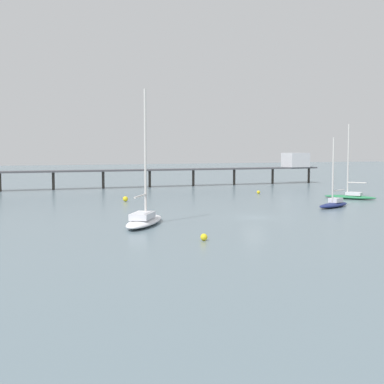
{
  "coord_description": "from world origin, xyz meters",
  "views": [
    {
      "loc": [
        -28.59,
        -49.24,
        7.3
      ],
      "look_at": [
        0.0,
        16.71,
        1.5
      ],
      "focal_mm": 49.73,
      "sensor_mm": 36.0,
      "label": 1
    }
  ],
  "objects_px": {
    "sailboat_green": "(350,195)",
    "sailboat_navy": "(334,203)",
    "mooring_buoy_near": "(125,199)",
    "mooring_buoy_inner": "(258,192)",
    "mooring_buoy_far": "(204,237)",
    "sailboat_white": "(144,218)",
    "pier": "(199,166)"
  },
  "relations": [
    {
      "from": "sailboat_navy",
      "to": "mooring_buoy_inner",
      "type": "distance_m",
      "value": 21.48
    },
    {
      "from": "mooring_buoy_near",
      "to": "mooring_buoy_far",
      "type": "relative_size",
      "value": 1.27
    },
    {
      "from": "pier",
      "to": "sailboat_green",
      "type": "distance_m",
      "value": 35.73
    },
    {
      "from": "sailboat_green",
      "to": "sailboat_navy",
      "type": "bearing_deg",
      "value": -139.07
    },
    {
      "from": "sailboat_white",
      "to": "mooring_buoy_far",
      "type": "bearing_deg",
      "value": -80.69
    },
    {
      "from": "mooring_buoy_near",
      "to": "sailboat_white",
      "type": "bearing_deg",
      "value": -101.98
    },
    {
      "from": "sailboat_white",
      "to": "mooring_buoy_far",
      "type": "relative_size",
      "value": 22.75
    },
    {
      "from": "sailboat_white",
      "to": "mooring_buoy_far",
      "type": "distance_m",
      "value": 10.29
    },
    {
      "from": "mooring_buoy_near",
      "to": "mooring_buoy_far",
      "type": "height_order",
      "value": "mooring_buoy_near"
    },
    {
      "from": "mooring_buoy_far",
      "to": "sailboat_white",
      "type": "bearing_deg",
      "value": 99.31
    },
    {
      "from": "sailboat_white",
      "to": "mooring_buoy_near",
      "type": "xyz_separation_m",
      "value": [
        4.93,
        23.26,
        -0.33
      ]
    },
    {
      "from": "pier",
      "to": "mooring_buoy_inner",
      "type": "height_order",
      "value": "pier"
    },
    {
      "from": "mooring_buoy_near",
      "to": "mooring_buoy_inner",
      "type": "distance_m",
      "value": 23.91
    },
    {
      "from": "sailboat_green",
      "to": "mooring_buoy_inner",
      "type": "bearing_deg",
      "value": 121.02
    },
    {
      "from": "pier",
      "to": "mooring_buoy_far",
      "type": "relative_size",
      "value": 145.7
    },
    {
      "from": "sailboat_white",
      "to": "mooring_buoy_near",
      "type": "relative_size",
      "value": 17.92
    },
    {
      "from": "sailboat_green",
      "to": "sailboat_navy",
      "type": "xyz_separation_m",
      "value": [
        -9.59,
        -8.31,
        -0.02
      ]
    },
    {
      "from": "sailboat_navy",
      "to": "mooring_buoy_near",
      "type": "bearing_deg",
      "value": 140.97
    },
    {
      "from": "mooring_buoy_near",
      "to": "mooring_buoy_inner",
      "type": "relative_size",
      "value": 1.34
    },
    {
      "from": "pier",
      "to": "sailboat_white",
      "type": "relative_size",
      "value": 6.4
    },
    {
      "from": "mooring_buoy_near",
      "to": "mooring_buoy_inner",
      "type": "height_order",
      "value": "mooring_buoy_near"
    },
    {
      "from": "mooring_buoy_far",
      "to": "mooring_buoy_near",
      "type": "bearing_deg",
      "value": 84.41
    },
    {
      "from": "sailboat_green",
      "to": "mooring_buoy_near",
      "type": "bearing_deg",
      "value": 163.3
    },
    {
      "from": "sailboat_white",
      "to": "mooring_buoy_near",
      "type": "distance_m",
      "value": 23.78
    },
    {
      "from": "sailboat_white",
      "to": "sailboat_navy",
      "type": "height_order",
      "value": "sailboat_white"
    },
    {
      "from": "mooring_buoy_inner",
      "to": "mooring_buoy_far",
      "type": "height_order",
      "value": "mooring_buoy_far"
    },
    {
      "from": "sailboat_navy",
      "to": "mooring_buoy_near",
      "type": "distance_m",
      "value": 28.21
    },
    {
      "from": "sailboat_green",
      "to": "mooring_buoy_near",
      "type": "height_order",
      "value": "sailboat_green"
    },
    {
      "from": "sailboat_white",
      "to": "pier",
      "type": "bearing_deg",
      "value": 60.3
    },
    {
      "from": "mooring_buoy_inner",
      "to": "mooring_buoy_far",
      "type": "relative_size",
      "value": 0.94
    },
    {
      "from": "mooring_buoy_inner",
      "to": "pier",
      "type": "bearing_deg",
      "value": 92.78
    },
    {
      "from": "sailboat_green",
      "to": "mooring_buoy_inner",
      "type": "height_order",
      "value": "sailboat_green"
    }
  ]
}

